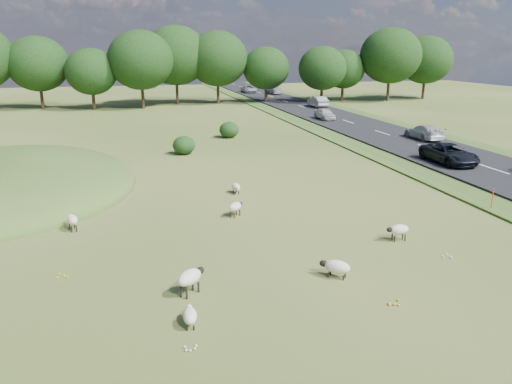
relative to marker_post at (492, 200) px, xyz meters
The scene contains 19 objects.
ground 23.76m from the marker_post, 126.32° to the left, with size 160.00×160.00×0.00m, color #38561B.
mound 28.35m from the marker_post, 156.87° to the left, with size 16.00×20.00×4.00m, color #33561E.
road 29.74m from the marker_post, 78.49° to the left, with size 8.00×150.00×0.25m, color black.
treeline 56.94m from the marker_post, 105.49° to the left, with size 96.28×14.66×11.70m.
shrubs 29.27m from the marker_post, 126.66° to the left, with size 23.50×9.32×1.54m.
marker_post is the anchor object (origin of this frame).
sheep_0 12.42m from the marker_post, 153.99° to the right, with size 1.16×1.04×0.69m.
sheep_1 17.47m from the marker_post, 161.89° to the right, with size 1.22×1.15×0.92m.
sheep_2 13.54m from the marker_post, 169.81° to the left, with size 0.98×0.95×0.75m.
sheep_3 21.32m from the marker_post, behind, with size 0.68×1.10×0.76m.
sheep_4 7.53m from the marker_post, 158.93° to the right, with size 1.06×0.47×0.77m.
sheep_5 18.48m from the marker_post, 156.05° to the right, with size 0.50×1.01×0.57m.
sheep_6 14.03m from the marker_post, 152.30° to the left, with size 0.47×1.04×0.60m.
car_1 71.90m from the marker_post, 86.78° to the left, with size 2.21×4.79×1.33m, color #AFB2B7.
car_3 46.38m from the marker_post, 80.27° to the left, with size 1.62×4.65×1.53m, color #929399.
car_4 33.83m from the marker_post, 83.15° to the left, with size 1.54×3.83×1.31m, color silver.
car_5 20.45m from the marker_post, 67.47° to the left, with size 1.85×4.56×1.32m, color silver.
car_6 10.42m from the marker_post, 67.20° to the left, with size 2.29×4.96×1.38m, color black.
car_7 68.04m from the marker_post, 83.39° to the left, with size 1.82×4.47×1.30m, color #AFB0B7.
Camera 1 is at (-4.22, -20.40, 8.26)m, focal length 35.00 mm.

